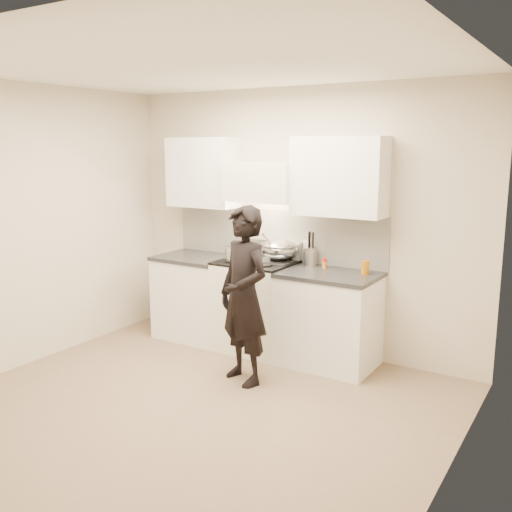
# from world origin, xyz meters

# --- Properties ---
(ground_plane) EXTENTS (4.00, 4.00, 0.00)m
(ground_plane) POSITION_xyz_m (0.00, 0.00, 0.00)
(ground_plane) COLOR #7F634A
(room_shell) EXTENTS (4.04, 3.54, 2.70)m
(room_shell) POSITION_xyz_m (-0.06, 0.37, 1.60)
(room_shell) COLOR #C4B698
(room_shell) RESTS_ON ground
(stove) EXTENTS (0.76, 0.65, 0.96)m
(stove) POSITION_xyz_m (-0.30, 1.42, 0.47)
(stove) COLOR white
(stove) RESTS_ON ground
(counter_right) EXTENTS (0.92, 0.67, 0.92)m
(counter_right) POSITION_xyz_m (0.53, 1.43, 0.46)
(counter_right) COLOR white
(counter_right) RESTS_ON ground
(counter_left) EXTENTS (0.82, 0.67, 0.92)m
(counter_left) POSITION_xyz_m (-1.08, 1.43, 0.46)
(counter_left) COLOR white
(counter_left) RESTS_ON ground
(wok) EXTENTS (0.40, 0.50, 0.32)m
(wok) POSITION_xyz_m (-0.10, 1.57, 1.07)
(wok) COLOR #B1B1B1
(wok) RESTS_ON stove
(stock_pot) EXTENTS (0.30, 0.27, 0.15)m
(stock_pot) POSITION_xyz_m (-0.47, 1.30, 1.03)
(stock_pot) COLOR #B1B1B1
(stock_pot) RESTS_ON stove
(utensil_crock) EXTENTS (0.13, 0.13, 0.34)m
(utensil_crock) POSITION_xyz_m (0.22, 1.64, 1.03)
(utensil_crock) COLOR #AAAAAA
(utensil_crock) RESTS_ON counter_right
(spice_jar) EXTENTS (0.04, 0.04, 0.10)m
(spice_jar) POSITION_xyz_m (0.41, 1.57, 0.97)
(spice_jar) COLOR orange
(spice_jar) RESTS_ON counter_right
(oil_glass) EXTENTS (0.08, 0.08, 0.13)m
(oil_glass) POSITION_xyz_m (0.84, 1.54, 0.99)
(oil_glass) COLOR #AA5F0A
(oil_glass) RESTS_ON counter_right
(person) EXTENTS (0.69, 0.57, 1.60)m
(person) POSITION_xyz_m (0.05, 0.65, 0.80)
(person) COLOR black
(person) RESTS_ON ground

